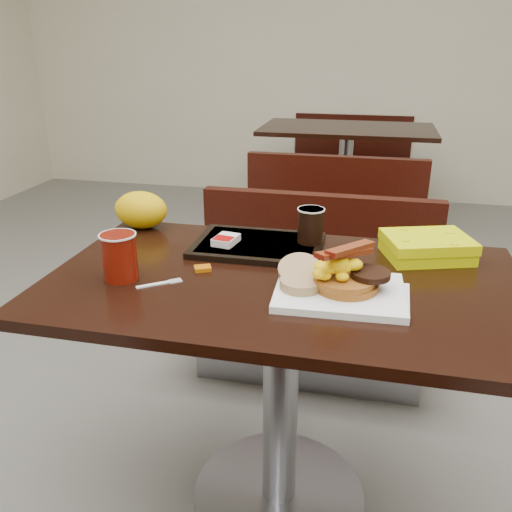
% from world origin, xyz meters
% --- Properties ---
extents(floor, '(6.00, 7.00, 0.01)m').
position_xyz_m(floor, '(0.00, 0.00, 0.00)').
color(floor, slate).
rests_on(floor, ground).
extents(wall_back, '(6.00, 0.01, 2.80)m').
position_xyz_m(wall_back, '(0.00, 3.50, 1.40)').
color(wall_back, beige).
rests_on(wall_back, ground).
extents(table_near, '(1.20, 0.70, 0.75)m').
position_xyz_m(table_near, '(0.00, 0.00, 0.38)').
color(table_near, black).
rests_on(table_near, floor).
extents(bench_near_n, '(1.00, 0.46, 0.72)m').
position_xyz_m(bench_near_n, '(0.00, 0.70, 0.36)').
color(bench_near_n, black).
rests_on(bench_near_n, floor).
extents(table_far, '(1.20, 0.70, 0.75)m').
position_xyz_m(table_far, '(0.00, 2.60, 0.38)').
color(table_far, black).
rests_on(table_far, floor).
extents(bench_far_s, '(1.00, 0.46, 0.72)m').
position_xyz_m(bench_far_s, '(0.00, 1.90, 0.36)').
color(bench_far_s, black).
rests_on(bench_far_s, floor).
extents(bench_far_n, '(1.00, 0.46, 0.72)m').
position_xyz_m(bench_far_n, '(0.00, 3.30, 0.36)').
color(bench_far_n, black).
rests_on(bench_far_n, floor).
extents(platter, '(0.31, 0.25, 0.02)m').
position_xyz_m(platter, '(0.15, -0.07, 0.76)').
color(platter, white).
rests_on(platter, table_near).
extents(pancake_stack, '(0.19, 0.19, 0.03)m').
position_xyz_m(pancake_stack, '(0.16, -0.06, 0.78)').
color(pancake_stack, '#A5561B').
rests_on(pancake_stack, platter).
extents(sausage_patty, '(0.12, 0.12, 0.01)m').
position_xyz_m(sausage_patty, '(0.21, -0.05, 0.81)').
color(sausage_patty, black).
rests_on(sausage_patty, pancake_stack).
extents(scrambled_eggs, '(0.12, 0.11, 0.05)m').
position_xyz_m(scrambled_eggs, '(0.14, -0.07, 0.82)').
color(scrambled_eggs, yellow).
rests_on(scrambled_eggs, pancake_stack).
extents(bacon_strips, '(0.17, 0.18, 0.01)m').
position_xyz_m(bacon_strips, '(0.15, -0.06, 0.86)').
color(bacon_strips, '#4C0B05').
rests_on(bacon_strips, scrambled_eggs).
extents(muffin_bottom, '(0.12, 0.12, 0.02)m').
position_xyz_m(muffin_bottom, '(0.06, -0.08, 0.78)').
color(muffin_bottom, '#A77F58').
rests_on(muffin_bottom, platter).
extents(muffin_top, '(0.11, 0.11, 0.06)m').
position_xyz_m(muffin_top, '(0.05, -0.04, 0.79)').
color(muffin_top, '#A77F58').
rests_on(muffin_top, platter).
extents(coffee_cup_near, '(0.10, 0.10, 0.12)m').
position_xyz_m(coffee_cup_near, '(-0.40, -0.09, 0.81)').
color(coffee_cup_near, '#911105').
rests_on(coffee_cup_near, table_near).
extents(fork, '(0.10, 0.08, 0.00)m').
position_xyz_m(fork, '(-0.31, -0.11, 0.75)').
color(fork, white).
rests_on(fork, table_near).
extents(knife, '(0.02, 0.19, 0.00)m').
position_xyz_m(knife, '(0.30, -0.07, 0.75)').
color(knife, white).
rests_on(knife, table_near).
extents(condiment_syrup, '(0.05, 0.05, 0.01)m').
position_xyz_m(condiment_syrup, '(-0.22, 0.00, 0.76)').
color(condiment_syrup, '#AF5607').
rests_on(condiment_syrup, table_near).
extents(condiment_ketchup, '(0.05, 0.04, 0.01)m').
position_xyz_m(condiment_ketchup, '(-0.04, 0.09, 0.76)').
color(condiment_ketchup, '#8C0504').
rests_on(condiment_ketchup, table_near).
extents(tray, '(0.37, 0.26, 0.02)m').
position_xyz_m(tray, '(-0.11, 0.19, 0.76)').
color(tray, black).
rests_on(tray, table_near).
extents(hashbrown_sleeve_left, '(0.07, 0.09, 0.02)m').
position_xyz_m(hashbrown_sleeve_left, '(-0.20, 0.16, 0.78)').
color(hashbrown_sleeve_left, silver).
rests_on(hashbrown_sleeve_left, tray).
extents(coffee_cup_far, '(0.08, 0.08, 0.10)m').
position_xyz_m(coffee_cup_far, '(0.04, 0.23, 0.82)').
color(coffee_cup_far, black).
rests_on(coffee_cup_far, tray).
extents(clamshell, '(0.27, 0.23, 0.06)m').
position_xyz_m(clamshell, '(0.36, 0.23, 0.78)').
color(clamshell, '#C7CE03').
rests_on(clamshell, table_near).
extents(paper_bag, '(0.18, 0.13, 0.12)m').
position_xyz_m(paper_bag, '(-0.51, 0.29, 0.81)').
color(paper_bag, '#CAA306').
rests_on(paper_bag, table_near).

